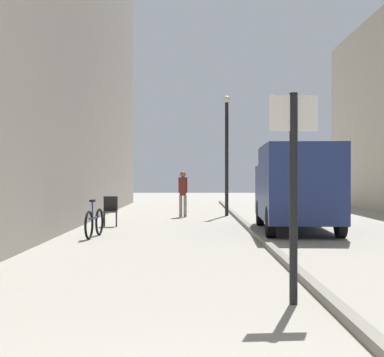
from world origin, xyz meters
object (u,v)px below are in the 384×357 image
pedestrian_main_foreground (180,191)px  cafe_chair_near_window (108,209)px  delivery_van (293,186)px  bicycle_leaning (91,223)px  lamp_post (224,147)px  street_sign_post (291,179)px

pedestrian_main_foreground → cafe_chair_near_window: (-2.20, -4.20, -0.47)m
cafe_chair_near_window → delivery_van: bearing=159.5°
pedestrian_main_foreground → bicycle_leaning: bearing=-96.5°
pedestrian_main_foreground → lamp_post: 2.52m
bicycle_leaning → cafe_chair_near_window: bicycle_leaning is taller
bicycle_leaning → delivery_van: bearing=22.6°
pedestrian_main_foreground → lamp_post: (1.73, 0.67, 1.71)m
pedestrian_main_foreground → cafe_chair_near_window: size_ratio=1.87×
pedestrian_main_foreground → bicycle_leaning: pedestrian_main_foreground is taller
pedestrian_main_foreground → cafe_chair_near_window: pedestrian_main_foreground is taller
street_sign_post → cafe_chair_near_window: (-3.80, 10.97, -1.00)m
lamp_post → street_sign_post: bearing=-90.5°
pedestrian_main_foreground → lamp_post: lamp_post is taller
street_sign_post → bicycle_leaning: (-3.76, 7.74, -1.16)m
cafe_chair_near_window → bicycle_leaning: bearing=85.1°
cafe_chair_near_window → street_sign_post: bearing=103.5°
lamp_post → bicycle_leaning: 9.28m
delivery_van → cafe_chair_near_window: bearing=167.7°
bicycle_leaning → pedestrian_main_foreground: bearing=78.7°
delivery_van → cafe_chair_near_window: 5.78m
bicycle_leaning → cafe_chair_near_window: bearing=95.6°
street_sign_post → lamp_post: lamp_post is taller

